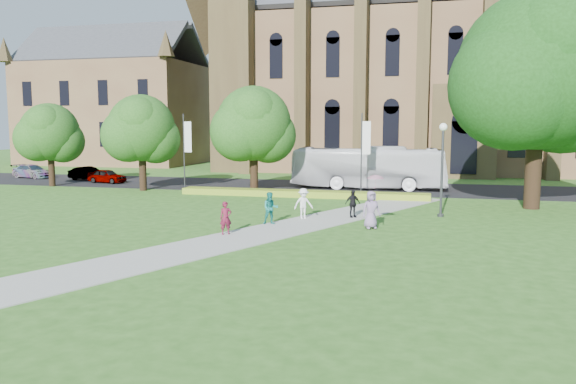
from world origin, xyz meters
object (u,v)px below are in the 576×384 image
(car_0, at_px, (107,176))
(pedestrian_0, at_px, (226,218))
(car_1, at_px, (88,173))
(car_2, at_px, (32,171))
(streetlamp, at_px, (442,158))
(tour_coach, at_px, (369,168))
(large_tree, at_px, (538,71))

(car_0, relative_size, pedestrian_0, 2.33)
(car_1, relative_size, car_2, 0.87)
(streetlamp, height_order, tour_coach, streetlamp)
(streetlamp, bearing_deg, car_2, 159.33)
(streetlamp, height_order, car_0, streetlamp)
(car_0, height_order, pedestrian_0, pedestrian_0)
(large_tree, distance_m, car_2, 45.37)
(car_0, relative_size, car_1, 0.95)
(car_0, bearing_deg, tour_coach, -76.92)
(tour_coach, height_order, car_1, tour_coach)
(car_2, bearing_deg, car_0, -90.66)
(streetlamp, xyz_separation_m, car_0, (-28.39, 11.86, -2.66))
(car_1, bearing_deg, pedestrian_0, -126.37)
(tour_coach, height_order, pedestrian_0, tour_coach)
(car_1, distance_m, pedestrian_0, 30.46)
(streetlamp, distance_m, car_1, 34.32)
(large_tree, height_order, car_1, large_tree)
(car_0, bearing_deg, car_2, 86.21)
(tour_coach, distance_m, pedestrian_0, 21.25)
(tour_coach, xyz_separation_m, car_1, (-26.02, 0.79, -1.08))
(car_2, bearing_deg, pedestrian_0, -114.47)
(car_1, relative_size, pedestrian_0, 2.46)
(streetlamp, height_order, large_tree, large_tree)
(streetlamp, bearing_deg, pedestrian_0, -141.14)
(large_tree, distance_m, car_0, 35.54)
(streetlamp, relative_size, pedestrian_0, 3.38)
(car_1, bearing_deg, large_tree, -95.18)
(car_0, relative_size, car_2, 0.82)
(large_tree, distance_m, tour_coach, 15.21)
(tour_coach, bearing_deg, car_2, 86.70)
(car_0, height_order, car_1, car_1)
(tour_coach, distance_m, car_0, 23.06)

